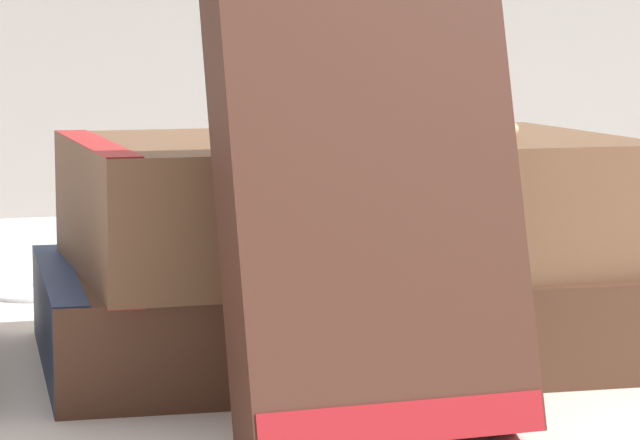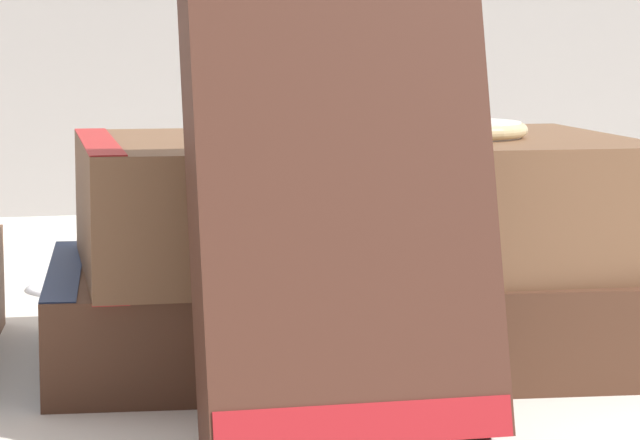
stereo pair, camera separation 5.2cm
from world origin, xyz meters
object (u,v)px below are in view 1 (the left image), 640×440
object	(u,v)px
reading_glasses	(101,290)
book_flat_bottom	(318,311)
book_flat_top	(336,202)
pocket_watch	(445,129)
book_leaning_front	(370,199)

from	to	relation	value
reading_glasses	book_flat_bottom	bearing A→B (deg)	-52.47
book_flat_top	pocket_watch	distance (m)	0.05
pocket_watch	reading_glasses	xyz separation A→B (m)	(-0.10, 0.17, -0.08)
book_leaning_front	book_flat_top	bearing A→B (deg)	75.91
book_flat_top	reading_glasses	size ratio (longest dim) A/B	1.70
book_flat_bottom	reading_glasses	distance (m)	0.17
book_leaning_front	reading_glasses	distance (m)	0.28
book_leaning_front	pocket_watch	distance (m)	0.12
book_flat_top	book_leaning_front	world-z (taller)	book_leaning_front
book_flat_bottom	reading_glasses	size ratio (longest dim) A/B	1.90
book_flat_bottom	book_flat_top	bearing A→B (deg)	-39.32
book_leaning_front	reading_glasses	size ratio (longest dim) A/B	1.30
book_flat_top	book_leaning_front	size ratio (longest dim) A/B	1.31
reading_glasses	pocket_watch	bearing A→B (deg)	-40.86
book_leaning_front	reading_glasses	world-z (taller)	book_leaning_front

